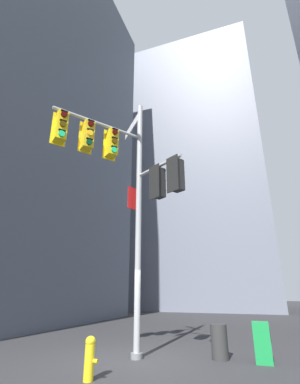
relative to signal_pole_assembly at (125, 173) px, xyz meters
The scene contains 6 objects.
ground 5.63m from the signal_pole_assembly, 80.14° to the left, with size 120.00×120.00×0.00m, color #2D2D30.
building_mid_block 30.75m from the signal_pole_assembly, 94.80° to the left, with size 16.86×16.86×33.76m, color slate.
signal_pole_assembly is the anchor object (origin of this frame).
fire_hydrant 5.30m from the signal_pole_assembly, 91.12° to the right, with size 0.33×0.23×0.90m.
newspaper_box 6.39m from the signal_pole_assembly, 21.78° to the left, with size 0.45×0.36×1.05m.
trash_bin 5.88m from the signal_pole_assembly, 32.69° to the left, with size 0.49×0.49×0.93m, color #2D2D2D.
Camera 1 is at (3.49, -8.55, 1.85)m, focal length 25.91 mm.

